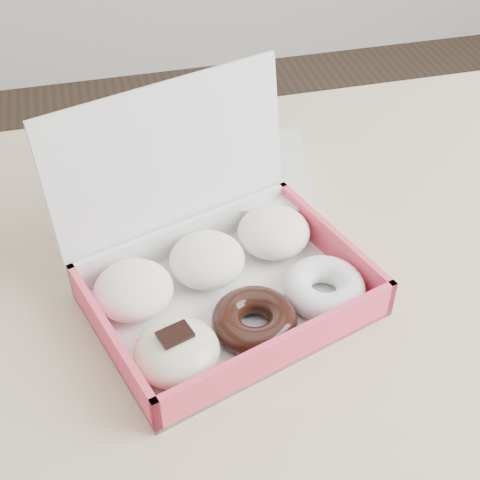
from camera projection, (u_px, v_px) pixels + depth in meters
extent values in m
cube|color=tan|center=(327.00, 256.00, 0.91)|extent=(1.20, 0.80, 0.04)
cube|color=silver|center=(230.00, 303.00, 0.81)|extent=(0.37, 0.32, 0.01)
cube|color=#E93F58|center=(283.00, 352.00, 0.73)|extent=(0.30, 0.10, 0.05)
cube|color=silver|center=(186.00, 238.00, 0.87)|extent=(0.30, 0.10, 0.05)
cube|color=#E93F58|center=(111.00, 342.00, 0.74)|extent=(0.08, 0.22, 0.05)
cube|color=#E93F58|center=(332.00, 245.00, 0.86)|extent=(0.08, 0.22, 0.05)
cube|color=silver|center=(173.00, 173.00, 0.82)|extent=(0.31, 0.14, 0.23)
ellipsoid|color=white|center=(134.00, 290.00, 0.79)|extent=(0.12, 0.12, 0.05)
ellipsoid|color=white|center=(207.00, 259.00, 0.83)|extent=(0.12, 0.12, 0.05)
ellipsoid|color=white|center=(274.00, 232.00, 0.87)|extent=(0.12, 0.12, 0.05)
ellipsoid|color=beige|center=(177.00, 352.00, 0.72)|extent=(0.12, 0.12, 0.05)
cube|color=black|center=(175.00, 334.00, 0.70)|extent=(0.04, 0.03, 0.00)
torus|color=black|center=(254.00, 321.00, 0.76)|extent=(0.13, 0.13, 0.03)
torus|color=white|center=(324.00, 288.00, 0.80)|extent=(0.13, 0.13, 0.03)
cube|color=silver|center=(220.00, 178.00, 0.98)|extent=(0.29, 0.25, 0.04)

